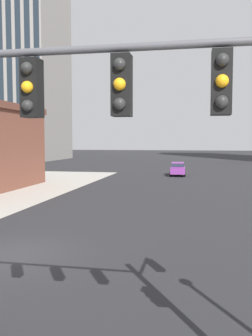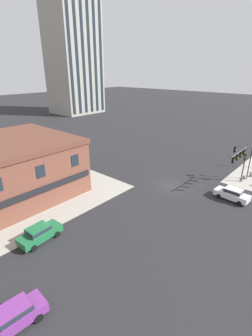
{
  "view_description": "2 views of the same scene",
  "coord_description": "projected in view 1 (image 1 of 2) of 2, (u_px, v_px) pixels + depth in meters",
  "views": [
    {
      "loc": [
        6.71,
        -12.6,
        4.32
      ],
      "look_at": [
        2.86,
        7.05,
        2.83
      ],
      "focal_mm": 38.79,
      "sensor_mm": 36.0,
      "label": 1
    },
    {
      "loc": [
        -29.48,
        -16.88,
        16.29
      ],
      "look_at": [
        -2.21,
        7.27,
        1.57
      ],
      "focal_mm": 26.21,
      "sensor_mm": 36.0,
      "label": 2
    }
  ],
  "objects": [
    {
      "name": "traffic_signal_main",
      "position": [
        202.0,
        144.0,
        5.35
      ],
      "size": [
        6.71,
        2.09,
        6.26
      ],
      "color": "#4C4C51",
      "rests_on": "ground"
    },
    {
      "name": "residential_tower_skyline_left",
      "position": [
        25.0,
        56.0,
        83.67
      ],
      "size": [
        16.56,
        18.4,
        47.92
      ],
      "color": "gray",
      "rests_on": "ground"
    },
    {
      "name": "ground_plane",
      "position": [
        18.0,
        254.0,
        13.94
      ],
      "size": [
        320.0,
        320.0,
        0.0
      ],
      "primitive_type": "plane",
      "color": "#262628"
    },
    {
      "name": "car_cross_westbound",
      "position": [
        178.0,
        168.0,
        45.38
      ],
      "size": [
        2.04,
        4.47,
        1.68
      ],
      "color": "#7A3389",
      "rests_on": "ground"
    }
  ]
}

